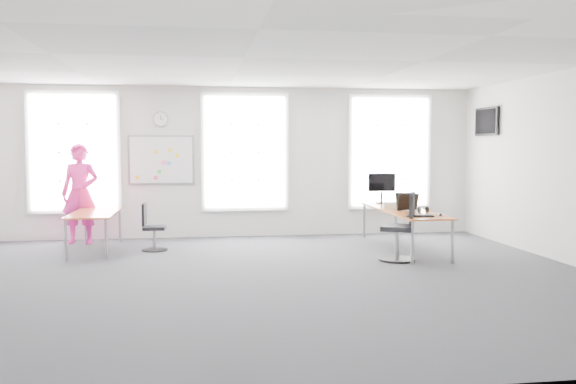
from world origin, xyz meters
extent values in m
plane|color=#242429|center=(0.00, 0.00, 0.00)|extent=(10.00, 10.00, 0.00)
plane|color=white|center=(0.00, 0.00, 3.00)|extent=(10.00, 10.00, 0.00)
plane|color=silver|center=(0.00, 4.00, 1.50)|extent=(10.00, 0.00, 10.00)
plane|color=silver|center=(0.00, -4.00, 1.50)|extent=(10.00, 0.00, 10.00)
cube|color=silver|center=(-3.00, 3.97, 1.70)|extent=(1.60, 0.06, 2.20)
cube|color=silver|center=(0.30, 3.97, 1.70)|extent=(1.60, 0.06, 2.20)
cube|color=silver|center=(3.30, 3.97, 1.70)|extent=(1.60, 0.06, 2.20)
cube|color=orange|center=(2.95, 2.06, 0.69)|extent=(0.77, 2.88, 0.03)
cylinder|color=gray|center=(2.63, 0.68, 0.34)|extent=(0.05, 0.05, 0.67)
cylinder|color=gray|center=(3.28, 0.68, 0.34)|extent=(0.05, 0.05, 0.67)
cylinder|color=gray|center=(2.63, 3.44, 0.34)|extent=(0.05, 0.05, 0.67)
cylinder|color=gray|center=(3.28, 3.44, 0.34)|extent=(0.05, 0.05, 0.67)
cube|color=orange|center=(-2.42, 2.67, 0.67)|extent=(0.75, 1.86, 0.03)
cylinder|color=gray|center=(-2.74, 1.80, 0.33)|extent=(0.05, 0.05, 0.65)
cylinder|color=gray|center=(-2.11, 1.80, 0.33)|extent=(0.05, 0.05, 0.65)
cylinder|color=gray|center=(-2.74, 3.54, 0.33)|extent=(0.05, 0.05, 0.65)
cylinder|color=gray|center=(-2.11, 3.54, 0.33)|extent=(0.05, 0.05, 0.65)
cylinder|color=black|center=(2.49, 1.00, 0.02)|extent=(0.58, 0.58, 0.03)
cylinder|color=gray|center=(2.49, 1.00, 0.27)|extent=(0.07, 0.07, 0.47)
cube|color=black|center=(2.49, 1.00, 0.53)|extent=(0.65, 0.65, 0.08)
cube|color=black|center=(2.70, 0.91, 0.84)|extent=(0.24, 0.45, 0.50)
cylinder|color=black|center=(-1.40, 2.51, 0.01)|extent=(0.44, 0.44, 0.03)
cylinder|color=gray|center=(-1.40, 2.51, 0.20)|extent=(0.05, 0.05, 0.36)
cube|color=black|center=(-1.40, 2.51, 0.40)|extent=(0.39, 0.39, 0.06)
cube|color=black|center=(-1.57, 2.52, 0.64)|extent=(0.06, 0.36, 0.38)
imported|color=#EF258F|center=(-2.82, 3.52, 0.94)|extent=(0.74, 0.54, 1.87)
cube|color=white|center=(-1.35, 3.97, 1.55)|extent=(1.20, 0.03, 0.90)
cylinder|color=gray|center=(-1.35, 3.97, 2.35)|extent=(0.30, 0.04, 0.30)
cube|color=black|center=(4.95, 3.00, 2.30)|extent=(0.06, 0.90, 0.55)
cube|color=black|center=(2.86, 0.98, 0.71)|extent=(0.45, 0.25, 0.02)
ellipsoid|color=black|center=(3.21, 1.03, 0.72)|extent=(0.10, 0.12, 0.04)
cylinder|color=black|center=(3.03, 1.40, 0.71)|extent=(0.07, 0.07, 0.01)
cylinder|color=black|center=(3.05, 1.53, 0.75)|extent=(0.04, 0.09, 0.09)
cylinder|color=black|center=(3.19, 1.53, 0.75)|extent=(0.04, 0.09, 0.09)
cylinder|color=gold|center=(3.05, 1.53, 0.75)|extent=(0.01, 0.10, 0.10)
cube|color=black|center=(3.12, 1.53, 0.80)|extent=(0.17, 0.02, 0.02)
cube|color=black|center=(2.96, 1.94, 0.86)|extent=(0.39, 0.13, 0.31)
cube|color=orange|center=(2.96, 1.85, 0.85)|extent=(0.37, 0.15, 0.28)
cube|color=black|center=(2.96, 1.84, 0.86)|extent=(0.39, 0.15, 0.30)
cube|color=beige|center=(2.82, 2.26, 0.76)|extent=(0.36, 0.29, 0.11)
cylinder|color=black|center=(2.92, 3.27, 0.71)|extent=(0.22, 0.22, 0.02)
cylinder|color=black|center=(2.92, 3.27, 0.82)|extent=(0.04, 0.04, 0.22)
cube|color=black|center=(2.92, 3.25, 1.12)|extent=(0.53, 0.07, 0.36)
cube|color=black|center=(2.92, 3.24, 1.12)|extent=(0.49, 0.04, 0.32)
camera|label=1|loc=(-0.62, -8.24, 1.81)|focal=38.00mm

